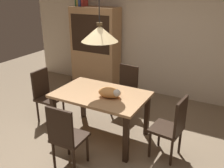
{
  "coord_description": "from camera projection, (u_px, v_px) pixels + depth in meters",
  "views": [
    {
      "loc": [
        1.65,
        -2.44,
        2.29
      ],
      "look_at": [
        -0.06,
        0.73,
        0.85
      ],
      "focal_mm": 39.92,
      "sensor_mm": 36.0,
      "label": 1
    }
  ],
  "objects": [
    {
      "name": "book_green_slim",
      "position": [
        78.0,
        0.0,
        5.52
      ],
      "size": [
        0.03,
        0.2,
        0.26
      ],
      "primitive_type": "cube",
      "color": "#427A4C",
      "rests_on": "hutch_bookcase"
    },
    {
      "name": "dining_table",
      "position": [
        101.0,
        99.0,
        3.83
      ],
      "size": [
        1.4,
        0.9,
        0.75
      ],
      "color": "tan",
      "rests_on": "ground"
    },
    {
      "name": "pendant_lamp",
      "position": [
        100.0,
        33.0,
        3.45
      ],
      "size": [
        0.52,
        0.52,
        1.3
      ],
      "color": "beige"
    },
    {
      "name": "book_yellow_short",
      "position": [
        80.0,
        2.0,
        5.51
      ],
      "size": [
        0.04,
        0.2,
        0.18
      ],
      "primitive_type": "cube",
      "color": "gold",
      "rests_on": "hutch_bookcase"
    },
    {
      "name": "back_wall",
      "position": [
        158.0,
        28.0,
        5.2
      ],
      "size": [
        6.4,
        0.1,
        2.9
      ],
      "primitive_type": "cube",
      "color": "beige",
      "rests_on": "ground"
    },
    {
      "name": "chair_near_front",
      "position": [
        66.0,
        135.0,
        3.16
      ],
      "size": [
        0.41,
        0.41,
        0.93
      ],
      "color": "black",
      "rests_on": "ground"
    },
    {
      "name": "hutch_bookcase",
      "position": [
        96.0,
        50.0,
        5.73
      ],
      "size": [
        1.12,
        0.45,
        1.85
      ],
      "color": "tan",
      "rests_on": "ground"
    },
    {
      "name": "cat_sleeping",
      "position": [
        110.0,
        92.0,
        3.63
      ],
      "size": [
        0.4,
        0.28,
        0.16
      ],
      "color": "#E59951",
      "rests_on": "dining_table"
    },
    {
      "name": "chair_right_side",
      "position": [
        172.0,
        126.0,
        3.37
      ],
      "size": [
        0.44,
        0.44,
        0.93
      ],
      "color": "black",
      "rests_on": "ground"
    },
    {
      "name": "chair_far_back",
      "position": [
        126.0,
        88.0,
        4.59
      ],
      "size": [
        0.44,
        0.44,
        0.93
      ],
      "color": "black",
      "rests_on": "ground"
    },
    {
      "name": "book_red_tall",
      "position": [
        84.0,
        0.0,
        5.43
      ],
      "size": [
        0.04,
        0.22,
        0.28
      ],
      "primitive_type": "cube",
      "color": "#B73833",
      "rests_on": "hutch_bookcase"
    },
    {
      "name": "chair_left_side",
      "position": [
        46.0,
        93.0,
        4.38
      ],
      "size": [
        0.4,
        0.4,
        0.93
      ],
      "color": "black",
      "rests_on": "ground"
    },
    {
      "name": "ground",
      "position": [
        91.0,
        156.0,
        3.57
      ],
      "size": [
        10.0,
        10.0,
        0.0
      ],
      "primitive_type": "plane",
      "color": "#847056"
    },
    {
      "name": "book_blue_wide",
      "position": [
        82.0,
        0.0,
        5.47
      ],
      "size": [
        0.06,
        0.24,
        0.24
      ],
      "primitive_type": "cube",
      "color": "#384C93",
      "rests_on": "hutch_bookcase"
    }
  ]
}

